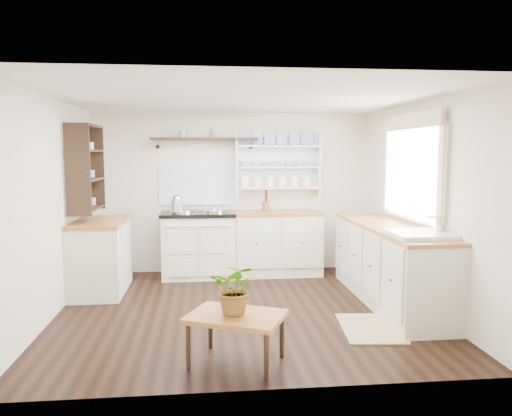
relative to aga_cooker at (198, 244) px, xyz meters
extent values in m
cube|color=black|center=(0.50, -1.57, -0.46)|extent=(4.00, 3.80, 0.01)
cube|color=silver|center=(0.50, 0.33, 0.69)|extent=(4.00, 0.02, 2.30)
cube|color=silver|center=(2.50, -1.57, 0.69)|extent=(0.02, 3.80, 2.30)
cube|color=silver|center=(-1.50, -1.57, 0.69)|extent=(0.02, 3.80, 2.30)
cube|color=white|center=(0.50, -1.57, 1.84)|extent=(4.00, 3.80, 0.01)
cube|color=white|center=(2.46, -1.42, 1.04)|extent=(0.04, 1.40, 1.00)
cube|color=white|center=(2.44, -1.42, 1.04)|extent=(0.02, 1.50, 1.10)
cube|color=beige|center=(2.42, -1.42, 1.62)|extent=(0.04, 1.55, 0.18)
cube|color=silver|center=(0.00, 0.00, -0.03)|extent=(0.98, 0.64, 0.86)
cube|color=black|center=(0.00, 0.00, 0.42)|extent=(1.02, 0.68, 0.05)
cylinder|color=silver|center=(-0.22, 0.00, 0.46)|extent=(0.33, 0.33, 0.03)
cylinder|color=silver|center=(0.22, 0.00, 0.46)|extent=(0.33, 0.33, 0.03)
cylinder|color=silver|center=(0.00, -0.36, 0.30)|extent=(0.88, 0.02, 0.02)
cube|color=beige|center=(1.10, 0.03, -0.02)|extent=(1.25, 0.60, 0.88)
cube|color=brown|center=(1.10, 0.03, 0.42)|extent=(1.27, 0.63, 0.04)
cube|color=beige|center=(2.20, -1.47, -0.02)|extent=(0.60, 2.40, 0.88)
cube|color=brown|center=(2.20, -1.47, 0.42)|extent=(0.62, 2.43, 0.04)
cube|color=white|center=(2.20, -2.22, 0.34)|extent=(0.55, 0.60, 0.28)
cylinder|color=silver|center=(2.40, -2.22, 0.54)|extent=(0.02, 0.02, 0.22)
cube|color=beige|center=(-1.20, -0.67, -0.02)|extent=(0.60, 1.10, 0.88)
cube|color=brown|center=(-1.20, -0.67, 0.42)|extent=(0.62, 1.13, 0.04)
cube|color=white|center=(1.15, 0.31, 1.09)|extent=(1.20, 0.03, 0.90)
cube|color=white|center=(1.15, 0.22, 1.09)|extent=(1.20, 0.22, 0.02)
cylinder|color=navy|center=(1.15, 0.23, 1.36)|extent=(0.20, 0.02, 0.20)
cube|color=black|center=(0.10, 0.20, 1.46)|extent=(1.50, 0.24, 0.04)
cone|color=black|center=(-0.55, 0.27, 1.35)|extent=(0.06, 0.20, 0.06)
cone|color=black|center=(0.75, 0.27, 1.35)|extent=(0.06, 0.20, 0.06)
cube|color=black|center=(-1.34, -0.67, 1.09)|extent=(0.28, 0.80, 1.05)
cylinder|color=brown|center=(0.96, 0.11, 0.51)|extent=(0.10, 0.10, 0.12)
cube|color=brown|center=(0.33, -2.97, -0.07)|extent=(0.91, 0.80, 0.04)
cylinder|color=black|center=(-0.05, -3.03, -0.28)|extent=(0.04, 0.04, 0.37)
cylinder|color=black|center=(0.13, -2.63, -0.28)|extent=(0.04, 0.04, 0.37)
cylinder|color=black|center=(0.54, -3.31, -0.28)|extent=(0.04, 0.04, 0.37)
cylinder|color=black|center=(0.72, -2.91, -0.28)|extent=(0.04, 0.04, 0.37)
imported|color=#3F7233|center=(0.33, -2.97, 0.16)|extent=(0.47, 0.44, 0.43)
cube|color=#998359|center=(1.69, -2.32, -0.46)|extent=(0.63, 0.90, 0.02)
camera|label=1|loc=(0.08, -6.91, 1.25)|focal=35.00mm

